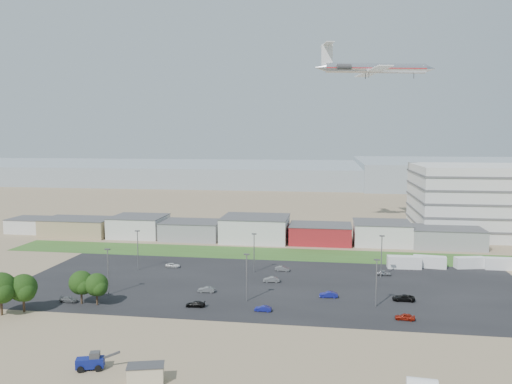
% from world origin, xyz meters
% --- Properties ---
extents(ground, '(700.00, 700.00, 0.00)m').
position_xyz_m(ground, '(0.00, 0.00, 0.00)').
color(ground, '#866D55').
rests_on(ground, ground).
extents(parking_lot, '(120.00, 50.00, 0.01)m').
position_xyz_m(parking_lot, '(5.00, 20.00, 0.01)').
color(parking_lot, black).
rests_on(parking_lot, ground).
extents(grass_strip, '(160.00, 16.00, 0.02)m').
position_xyz_m(grass_strip, '(0.00, 52.00, 0.01)').
color(grass_strip, '#385A21').
rests_on(grass_strip, ground).
extents(hills_backdrop, '(700.00, 200.00, 9.00)m').
position_xyz_m(hills_backdrop, '(40.00, 315.00, 4.50)').
color(hills_backdrop, gray).
rests_on(hills_backdrop, ground).
extents(building_row, '(170.00, 20.00, 8.00)m').
position_xyz_m(building_row, '(-17.00, 71.00, 4.00)').
color(building_row, silver).
rests_on(building_row, ground).
extents(portable_shed, '(5.74, 3.97, 2.63)m').
position_xyz_m(portable_shed, '(-6.38, -29.83, 1.31)').
color(portable_shed, beige).
rests_on(portable_shed, ground).
extents(telehandler, '(6.85, 4.00, 2.71)m').
position_xyz_m(telehandler, '(-16.10, -27.27, 1.35)').
color(telehandler, navy).
rests_on(telehandler, ground).
extents(box_trailer_a, '(8.84, 3.04, 3.28)m').
position_xyz_m(box_trailer_a, '(38.88, 40.53, 1.64)').
color(box_trailer_a, silver).
rests_on(box_trailer_a, ground).
extents(box_trailer_b, '(8.66, 3.67, 3.15)m').
position_xyz_m(box_trailer_b, '(45.80, 42.28, 1.57)').
color(box_trailer_b, silver).
rests_on(box_trailer_b, ground).
extents(box_trailer_c, '(8.29, 4.24, 2.98)m').
position_xyz_m(box_trailer_c, '(56.32, 43.42, 1.49)').
color(box_trailer_c, silver).
rests_on(box_trailer_c, ground).
extents(box_trailer_d, '(8.24, 2.62, 3.08)m').
position_xyz_m(box_trailer_d, '(64.08, 43.14, 1.54)').
color(box_trailer_d, silver).
rests_on(box_trailer_d, ground).
extents(tree_left, '(6.45, 6.45, 9.68)m').
position_xyz_m(tree_left, '(-44.38, -8.08, 4.84)').
color(tree_left, black).
rests_on(tree_left, ground).
extents(tree_mid, '(5.83, 5.83, 8.75)m').
position_xyz_m(tree_mid, '(-41.10, -5.79, 4.37)').
color(tree_mid, black).
rests_on(tree_mid, ground).
extents(tree_right, '(5.32, 5.32, 7.97)m').
position_xyz_m(tree_right, '(-32.21, 0.68, 3.99)').
color(tree_right, black).
rests_on(tree_right, ground).
extents(tree_near, '(5.07, 5.07, 7.61)m').
position_xyz_m(tree_near, '(-28.66, 0.47, 3.81)').
color(tree_near, black).
rests_on(tree_near, ground).
extents(lightpole_front_l, '(1.22, 0.51, 10.36)m').
position_xyz_m(lightpole_front_l, '(-29.33, 7.42, 5.18)').
color(lightpole_front_l, slate).
rests_on(lightpole_front_l, ground).
extents(lightpole_front_m, '(1.20, 0.50, 10.24)m').
position_xyz_m(lightpole_front_m, '(1.79, 7.69, 5.12)').
color(lightpole_front_m, slate).
rests_on(lightpole_front_m, ground).
extents(lightpole_front_r, '(1.17, 0.49, 9.98)m').
position_xyz_m(lightpole_front_r, '(28.75, 8.01, 4.99)').
color(lightpole_front_r, slate).
rests_on(lightpole_front_r, ground).
extents(lightpole_back_l, '(1.24, 0.52, 10.52)m').
position_xyz_m(lightpole_back_l, '(-30.86, 28.44, 5.26)').
color(lightpole_back_l, slate).
rests_on(lightpole_back_l, ground).
extents(lightpole_back_m, '(1.20, 0.50, 10.17)m').
position_xyz_m(lightpole_back_m, '(-0.20, 30.73, 5.08)').
color(lightpole_back_m, slate).
rests_on(lightpole_back_m, ground).
extents(lightpole_back_r, '(1.25, 0.52, 10.59)m').
position_xyz_m(lightpole_back_r, '(31.95, 30.74, 5.30)').
color(lightpole_back_r, slate).
rests_on(lightpole_back_r, ground).
extents(airliner, '(51.05, 40.02, 13.43)m').
position_xyz_m(airliner, '(34.72, 96.68, 60.22)').
color(airliner, silver).
extents(parked_car_0, '(4.75, 2.20, 1.32)m').
position_xyz_m(parked_car_0, '(34.91, 12.64, 0.66)').
color(parked_car_0, black).
rests_on(parked_car_0, ground).
extents(parked_car_1, '(4.06, 1.63, 1.31)m').
position_xyz_m(parked_car_1, '(19.07, 12.60, 0.66)').
color(parked_car_1, navy).
rests_on(parked_car_1, ground).
extents(parked_car_2, '(3.87, 1.84, 1.28)m').
position_xyz_m(parked_car_2, '(33.60, 1.04, 0.64)').
color(parked_car_2, maroon).
rests_on(parked_car_2, ground).
extents(parked_car_3, '(4.10, 1.79, 1.17)m').
position_xyz_m(parked_car_3, '(-8.03, 2.31, 0.59)').
color(parked_car_3, black).
rests_on(parked_car_3, ground).
extents(parked_car_4, '(3.89, 1.49, 1.27)m').
position_xyz_m(parked_car_4, '(-8.21, 12.16, 0.63)').
color(parked_car_4, '#595B5E').
rests_on(parked_car_4, ground).
extents(parked_car_7, '(4.08, 1.68, 1.31)m').
position_xyz_m(parked_car_7, '(5.36, 22.35, 0.66)').
color(parked_car_7, '#595B5E').
rests_on(parked_car_7, ground).
extents(parked_car_8, '(3.63, 1.55, 1.22)m').
position_xyz_m(parked_car_8, '(32.83, 32.54, 0.61)').
color(parked_car_8, '#A5A5AA').
rests_on(parked_car_8, ground).
extents(parked_car_9, '(4.00, 1.95, 1.10)m').
position_xyz_m(parked_car_9, '(-22.60, 32.23, 0.55)').
color(parked_car_9, silver).
rests_on(parked_car_9, ground).
extents(parked_car_10, '(4.21, 2.08, 1.18)m').
position_xyz_m(parked_car_10, '(-35.33, 1.11, 0.59)').
color(parked_car_10, '#595B5E').
rests_on(parked_car_10, ground).
extents(parked_car_11, '(3.91, 1.71, 1.25)m').
position_xyz_m(parked_car_11, '(7.00, 32.93, 0.63)').
color(parked_car_11, '#595B5E').
rests_on(parked_car_11, ground).
extents(parked_car_13, '(3.47, 1.32, 1.13)m').
position_xyz_m(parked_car_13, '(6.11, 1.76, 0.56)').
color(parked_car_13, navy).
rests_on(parked_car_13, ground).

